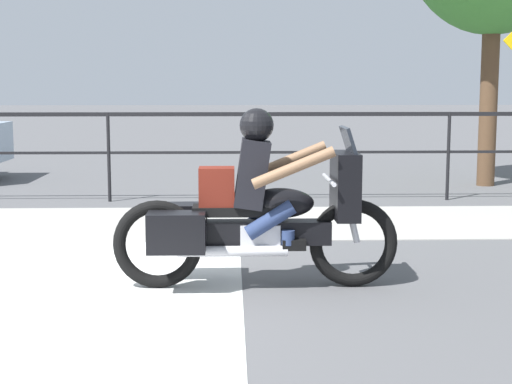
# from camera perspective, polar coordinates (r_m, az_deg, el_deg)

# --- Properties ---
(ground_plane) EXTENTS (120.00, 120.00, 0.00)m
(ground_plane) POSITION_cam_1_polar(r_m,az_deg,el_deg) (6.88, -17.25, -7.19)
(ground_plane) COLOR #565659
(sidewalk_band) EXTENTS (44.00, 2.40, 0.01)m
(sidewalk_band) POSITION_cam_1_polar(r_m,az_deg,el_deg) (10.12, -12.18, -2.23)
(sidewalk_band) COLOR #A8A59E
(sidewalk_band) RESTS_ON ground
(crosswalk_band) EXTENTS (2.77, 6.00, 0.01)m
(crosswalk_band) POSITION_cam_1_polar(r_m,az_deg,el_deg) (6.57, -13.25, -7.72)
(crosswalk_band) COLOR silver
(crosswalk_band) RESTS_ON ground
(fence_railing) EXTENTS (36.00, 0.05, 1.33)m
(fence_railing) POSITION_cam_1_polar(r_m,az_deg,el_deg) (11.84, -10.70, 4.32)
(fence_railing) COLOR black
(fence_railing) RESTS_ON ground
(motorcycle) EXTENTS (2.45, 0.76, 1.55)m
(motorcycle) POSITION_cam_1_polar(r_m,az_deg,el_deg) (6.70, -0.05, -1.37)
(motorcycle) COLOR black
(motorcycle) RESTS_ON ground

